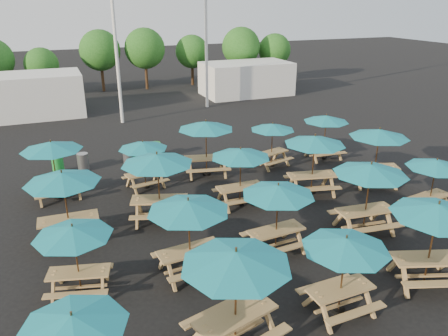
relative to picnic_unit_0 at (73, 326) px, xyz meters
name	(u,v)px	position (x,y,z in m)	size (l,w,h in m)	color
ground	(239,208)	(6.27, 6.63, -1.84)	(120.00, 120.00, 0.00)	black
picnic_unit_0	(73,326)	(0.00, 0.00, 0.00)	(2.14, 2.14, 2.11)	#A37F48
picnic_unit_1	(73,235)	(0.25, 3.54, -0.03)	(2.50, 2.50, 2.07)	#A37F48
picnic_unit_2	(63,181)	(0.19, 6.58, 0.27)	(2.46, 2.46, 2.42)	#A37F48
picnic_unit_3	(52,149)	(-0.04, 10.16, 0.23)	(2.57, 2.57, 2.37)	#A37F48
picnic_unit_4	(236,263)	(3.39, 0.27, 0.34)	(3.02, 3.02, 2.50)	#A37F48
picnic_unit_5	(188,209)	(3.28, 3.32, 0.22)	(2.53, 2.53, 2.36)	#A37F48
picnic_unit_6	(157,162)	(3.28, 6.83, 0.37)	(3.15, 3.15, 2.54)	#A37F48
picnic_unit_7	(143,147)	(3.42, 9.88, -0.06)	(2.36, 2.36, 2.04)	#A37F48
picnic_unit_8	(346,247)	(6.27, 0.30, 0.06)	(2.22, 2.22, 2.18)	#A37F48
picnic_unit_9	(278,193)	(6.15, 3.47, 0.15)	(2.40, 2.40, 2.28)	#A37F48
picnic_unit_10	(241,156)	(6.45, 6.93, 0.15)	(2.28, 2.28, 2.28)	#A37F48
picnic_unit_11	(206,128)	(6.29, 10.29, 0.34)	(2.93, 2.93, 2.50)	#A37F48
picnic_unit_12	(437,214)	(9.22, 0.41, 0.33)	(3.12, 3.12, 2.49)	#A37F48
picnic_unit_13	(370,172)	(9.54, 3.45, 0.32)	(2.68, 2.68, 2.47)	#A37F48
picnic_unit_14	(315,143)	(9.59, 6.81, 0.31)	(2.91, 2.91, 2.46)	#A37F48
picnic_unit_15	(273,129)	(9.51, 10.17, -0.01)	(2.53, 2.53, 2.09)	#A37F48
picnic_unit_17	(436,167)	(12.63, 3.64, 0.01)	(2.39, 2.39, 2.13)	#A37F48
picnic_unit_18	(379,136)	(12.54, 6.58, 0.32)	(3.12, 3.12, 2.48)	#A37F48
picnic_unit_19	(326,121)	(12.40, 10.15, 0.09)	(2.31, 2.31, 2.21)	#A37F48
waste_bin_0	(58,164)	(0.09, 12.99, -1.43)	(0.51, 0.51, 0.82)	#1A9133
waste_bin_1	(83,162)	(1.18, 12.91, -1.43)	(0.51, 0.51, 0.82)	gray
waste_bin_2	(128,156)	(3.27, 12.96, -1.43)	(0.51, 0.51, 0.82)	gray
waste_bin_3	(136,152)	(3.74, 13.37, -1.43)	(0.51, 0.51, 0.82)	#1A9133
waste_bin_4	(156,150)	(4.68, 13.25, -1.43)	(0.51, 0.51, 0.82)	#1A9133
mast_0	(114,24)	(4.27, 20.63, 4.16)	(0.20, 0.20, 12.00)	silver
mast_1	(206,21)	(10.77, 22.63, 4.16)	(0.20, 0.20, 12.00)	silver
event_tent_0	(19,96)	(-1.73, 24.63, -0.44)	(8.00, 4.00, 2.80)	silver
event_tent_1	(246,79)	(15.27, 25.63, -0.54)	(7.00, 4.00, 2.60)	silver
tree_2	(41,65)	(-0.12, 30.28, 0.78)	(2.59, 2.59, 3.93)	#382314
tree_3	(100,50)	(4.52, 31.34, 1.56)	(3.36, 3.36, 5.09)	#382314
tree_4	(145,48)	(8.17, 30.89, 1.62)	(3.41, 3.41, 5.17)	#382314
tree_5	(192,52)	(12.49, 31.30, 1.13)	(2.94, 2.94, 4.45)	#382314
tree_6	(241,47)	(16.50, 29.52, 1.58)	(3.38, 3.38, 5.13)	#382314
tree_7	(275,50)	(19.90, 29.55, 1.15)	(2.95, 2.95, 4.48)	#382314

